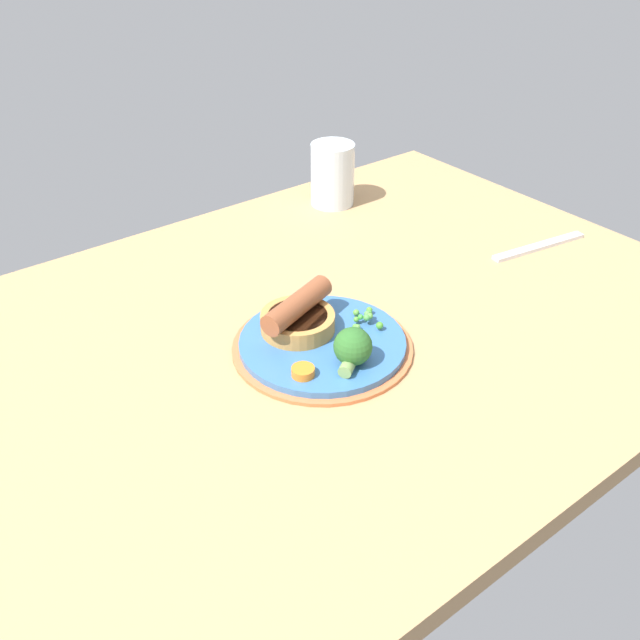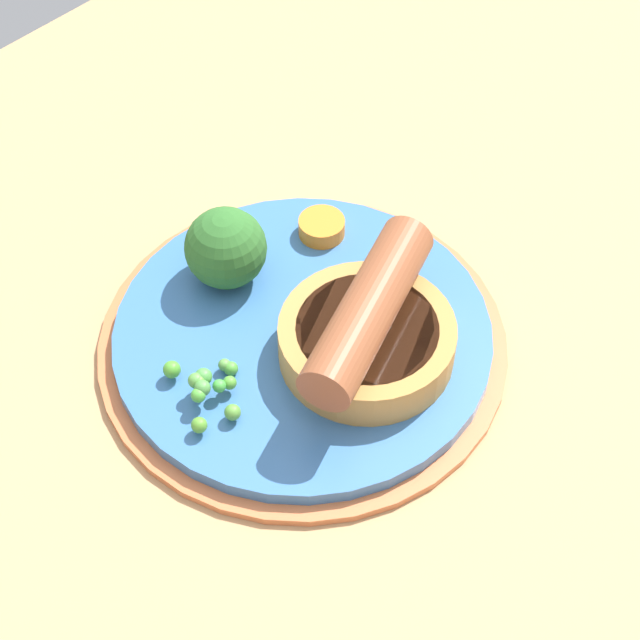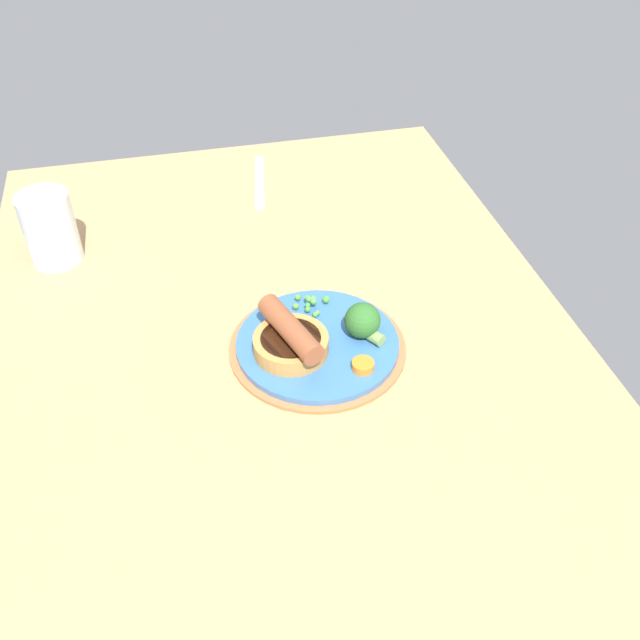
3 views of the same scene
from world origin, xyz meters
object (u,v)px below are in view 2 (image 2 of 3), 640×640
at_px(dinner_plate, 303,340).
at_px(pea_pile, 205,386).
at_px(carrot_slice_4, 322,227).
at_px(broccoli_floret_far, 226,247).
at_px(sausage_pudding, 367,331).

distance_m(dinner_plate, pea_pile, 0.07).
bearing_deg(pea_pile, carrot_slice_4, 15.87).
bearing_deg(carrot_slice_4, broccoli_floret_far, 164.53).
height_order(sausage_pudding, pea_pile, sausage_pudding).
height_order(pea_pile, carrot_slice_4, pea_pile).
height_order(sausage_pudding, carrot_slice_4, sausage_pudding).
xyz_separation_m(sausage_pudding, broccoli_floret_far, (-0.01, 0.10, 0.00)).
bearing_deg(sausage_pudding, pea_pile, 132.48).
bearing_deg(carrot_slice_4, sausage_pudding, -122.62).
bearing_deg(broccoli_floret_far, carrot_slice_4, 131.09).
bearing_deg(sausage_pudding, broccoli_floret_far, 77.17).
bearing_deg(broccoli_floret_far, pea_pile, 4.70).
bearing_deg(dinner_plate, carrot_slice_4, 34.58).
distance_m(dinner_plate, sausage_pudding, 0.05).
height_order(pea_pile, broccoli_floret_far, broccoli_floret_far).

